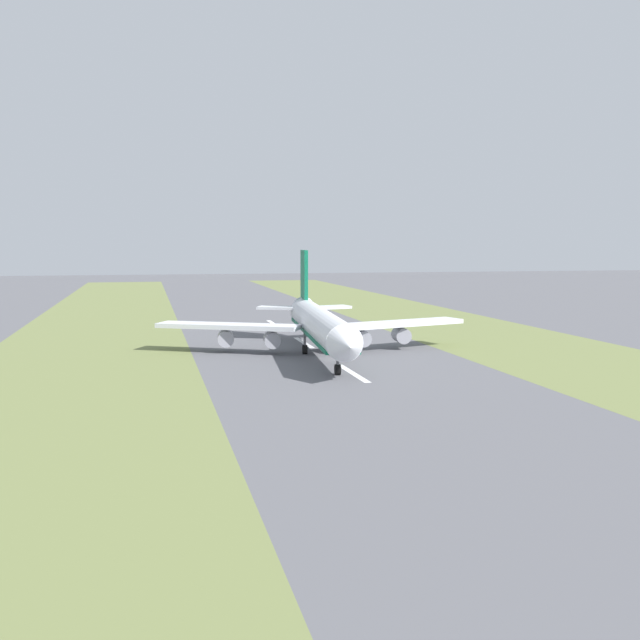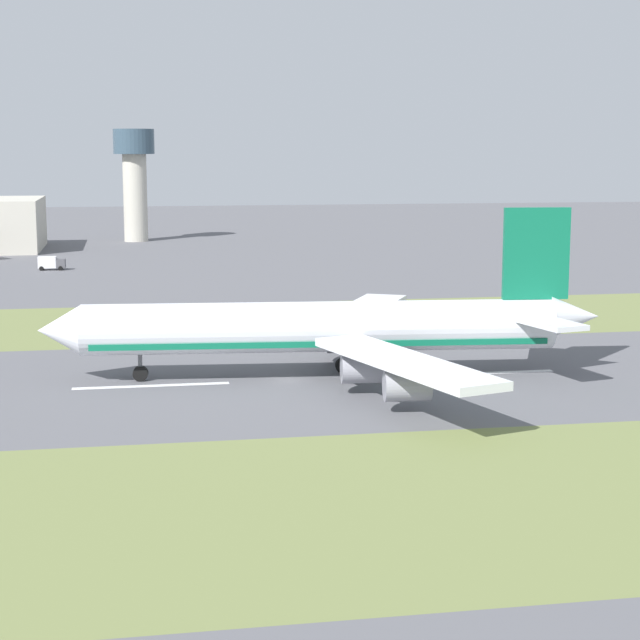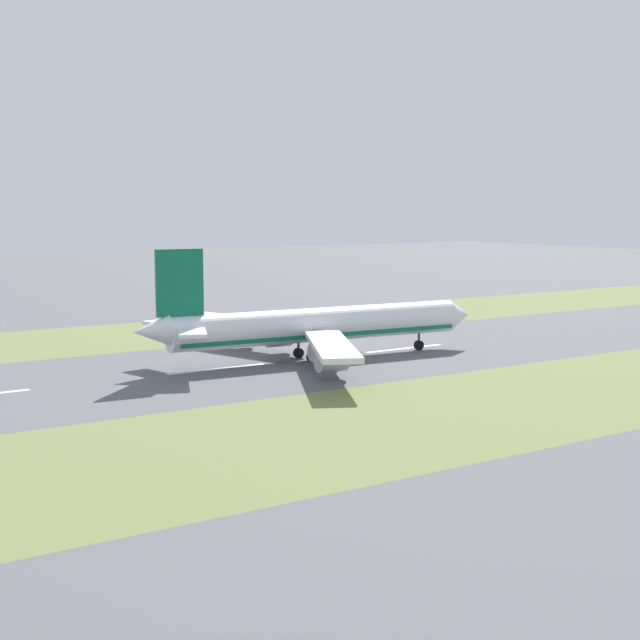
# 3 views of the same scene
# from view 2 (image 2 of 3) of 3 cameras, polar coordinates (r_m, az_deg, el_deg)

# --- Properties ---
(ground_plane) EXTENTS (800.00, 800.00, 0.00)m
(ground_plane) POSITION_cam_2_polar(r_m,az_deg,el_deg) (126.49, -1.78, -3.25)
(ground_plane) COLOR #56565B
(grass_median_west) EXTENTS (40.00, 600.00, 0.01)m
(grass_median_west) POSITION_cam_2_polar(r_m,az_deg,el_deg) (83.80, 2.80, -9.73)
(grass_median_west) COLOR olive
(grass_median_west) RESTS_ON ground
(grass_median_east) EXTENTS (40.00, 600.00, 0.01)m
(grass_median_east) POSITION_cam_2_polar(r_m,az_deg,el_deg) (170.38, -4.00, -0.06)
(grass_median_east) COLOR olive
(grass_median_east) RESTS_ON ground
(centreline_dash_mid) EXTENTS (1.20, 18.00, 0.01)m
(centreline_dash_mid) POSITION_cam_2_polar(r_m,az_deg,el_deg) (132.12, 8.65, -2.82)
(centreline_dash_mid) COLOR silver
(centreline_dash_mid) RESTS_ON ground
(centreline_dash_far) EXTENTS (1.20, 18.00, 0.01)m
(centreline_dash_far) POSITION_cam_2_polar(r_m,az_deg,el_deg) (125.23, -8.98, -3.49)
(centreline_dash_far) COLOR silver
(centreline_dash_far) RESTS_ON ground
(airplane_main_jet) EXTENTS (63.87, 67.22, 20.20)m
(airplane_main_jet) POSITION_cam_2_polar(r_m,az_deg,el_deg) (127.13, 0.86, -0.42)
(airplane_main_jet) COLOR silver
(airplane_main_jet) RESTS_ON ground
(control_tower) EXTENTS (12.00, 12.00, 32.96)m
(control_tower) POSITION_cam_2_polar(r_m,az_deg,el_deg) (322.67, -9.86, 7.76)
(control_tower) COLOR #BCB7A8
(control_tower) RESTS_ON ground
(service_truck) EXTENTS (2.81, 6.10, 3.10)m
(service_truck) POSITION_cam_2_polar(r_m,az_deg,el_deg) (249.59, -14.15, 2.98)
(service_truck) COLOR #4C4C51
(service_truck) RESTS_ON ground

